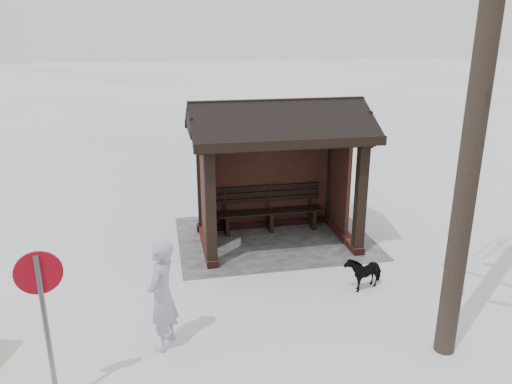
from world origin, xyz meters
TOP-DOWN VIEW (x-y plane):
  - ground at (0.00, 0.00)m, footprint 120.00×120.00m
  - trampled_patch at (0.00, -0.20)m, footprint 4.20×3.20m
  - bus_shelter at (0.00, -0.16)m, footprint 3.60×2.40m
  - pedestrian at (2.46, 3.31)m, footprint 0.62×0.72m
  - dog at (-1.08, 2.23)m, footprint 0.79×0.58m
  - road_sign at (3.80, 4.27)m, footprint 0.53×0.14m

SIDE VIEW (x-z plane):
  - ground at x=0.00m, z-range 0.00..0.00m
  - trampled_patch at x=0.00m, z-range 0.00..0.02m
  - dog at x=-1.08m, z-range 0.00..0.61m
  - pedestrian at x=2.46m, z-range 0.00..1.67m
  - road_sign at x=3.80m, z-range 0.48..2.56m
  - bus_shelter at x=0.00m, z-range 0.62..3.71m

